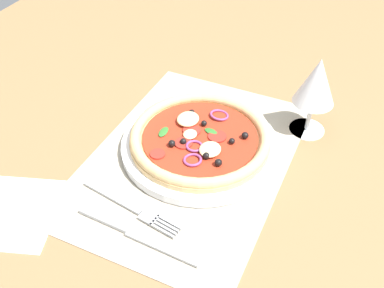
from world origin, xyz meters
TOP-DOWN VIEW (x-y plane):
  - ground_plane at (0.00, 0.00)cm, footprint 190.00×140.00cm
  - placemat at (0.00, 0.00)cm, footprint 45.90×31.70cm
  - plate at (-2.91, 0.57)cm, footprint 27.12×27.12cm
  - pizza at (-2.89, 0.56)cm, footprint 24.09×24.09cm
  - fork at (13.97, -2.65)cm, footprint 4.36×18.01cm
  - knife at (17.73, 0.33)cm, footprint 2.54×20.05cm
  - wine_glass at (-16.21, 16.10)cm, footprint 7.20×7.20cm
  - napkin at (21.67, -19.02)cm, footprint 17.49×16.62cm

SIDE VIEW (x-z plane):
  - ground_plane at x=0.00cm, z-range -2.40..0.00cm
  - napkin at x=21.67cm, z-range 0.00..0.36cm
  - placemat at x=0.00cm, z-range 0.00..0.40cm
  - fork at x=13.97cm, z-range 0.40..0.84cm
  - knife at x=17.73cm, z-range 0.35..0.96cm
  - plate at x=-2.91cm, z-range 0.40..1.83cm
  - pizza at x=-2.89cm, z-range 1.63..4.20cm
  - wine_glass at x=-16.21cm, z-range 2.60..17.50cm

